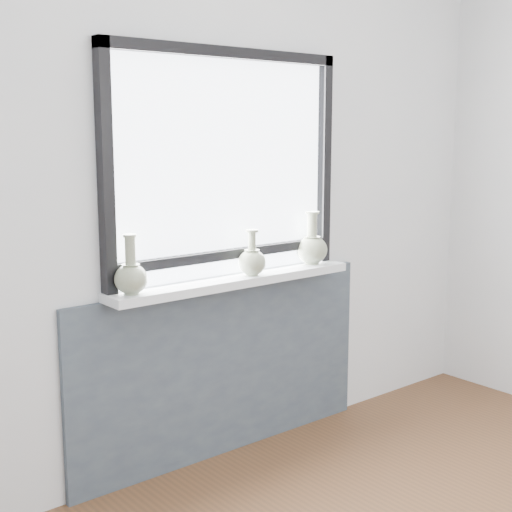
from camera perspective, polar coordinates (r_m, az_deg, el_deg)
back_wall at (r=3.38m, az=-2.80°, el=5.28°), size 3.60×0.02×2.60m
apron_panel at (r=3.53m, az=-2.39°, el=-8.96°), size 1.70×0.03×0.86m
windowsill at (r=3.36m, az=-1.73°, el=-1.99°), size 1.32×0.18×0.04m
window at (r=3.34m, az=-2.44°, el=7.65°), size 1.30×0.06×1.05m
vase_a at (r=3.02m, az=-9.97°, el=-1.56°), size 0.14×0.14×0.25m
vase_b at (r=3.37m, az=-0.32°, el=-0.36°), size 0.13×0.13×0.22m
vase_c at (r=3.67m, az=4.49°, el=0.71°), size 0.16×0.16×0.27m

